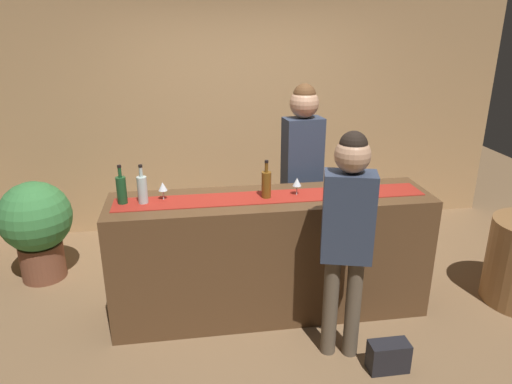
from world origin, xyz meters
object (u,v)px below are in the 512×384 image
at_px(wine_glass_mid_counter, 333,179).
at_px(bartender, 302,160).
at_px(wine_glass_far_end, 297,183).
at_px(handbag, 388,356).
at_px(wine_bottle_clear, 142,189).
at_px(wine_glass_near_customer, 163,187).
at_px(wine_bottle_green, 122,190).
at_px(wine_bottle_amber, 266,184).
at_px(customer_sipping, 348,225).
at_px(potted_plant_tall, 36,224).

distance_m(wine_glass_mid_counter, bartender, 0.53).
height_order(wine_glass_far_end, handbag, wine_glass_far_end).
bearing_deg(wine_bottle_clear, wine_glass_near_customer, 17.63).
bearing_deg(wine_bottle_green, handbag, -26.03).
bearing_deg(wine_bottle_amber, wine_glass_mid_counter, 7.37).
distance_m(wine_bottle_green, customer_sipping, 1.66).
bearing_deg(customer_sipping, bartender, 106.64).
bearing_deg(handbag, wine_glass_mid_counter, 100.97).
bearing_deg(bartender, wine_bottle_amber, 46.38).
bearing_deg(wine_glass_near_customer, customer_sipping, -29.05).
bearing_deg(potted_plant_tall, wine_glass_near_customer, -33.14).
height_order(wine_bottle_clear, wine_glass_near_customer, wine_bottle_clear).
bearing_deg(customer_sipping, wine_bottle_amber, 141.95).
xyz_separation_m(customer_sipping, handbag, (0.28, -0.23, -0.92)).
relative_size(wine_glass_near_customer, wine_glass_mid_counter, 1.00).
bearing_deg(handbag, wine_bottle_clear, 152.38).
bearing_deg(wine_glass_near_customer, potted_plant_tall, 146.86).
xyz_separation_m(wine_bottle_clear, wine_bottle_green, (-0.15, 0.02, 0.00)).
bearing_deg(handbag, customer_sipping, 140.59).
relative_size(wine_bottle_clear, customer_sipping, 0.18).
xyz_separation_m(wine_bottle_amber, handbag, (0.73, -0.84, -1.02)).
bearing_deg(wine_glass_near_customer, wine_bottle_amber, -5.28).
xyz_separation_m(wine_bottle_clear, wine_glass_mid_counter, (1.48, 0.05, -0.01)).
bearing_deg(wine_bottle_clear, wine_bottle_amber, -1.58).
height_order(wine_glass_mid_counter, handbag, wine_glass_mid_counter).
distance_m(wine_bottle_amber, potted_plant_tall, 2.24).
relative_size(wine_bottle_clear, wine_bottle_amber, 1.00).
relative_size(customer_sipping, handbag, 5.96).
bearing_deg(potted_plant_tall, wine_bottle_amber, -23.35).
xyz_separation_m(bartender, handbag, (0.30, -1.43, -1.02)).
bearing_deg(wine_bottle_green, wine_glass_near_customer, 5.74).
height_order(wine_glass_far_end, customer_sipping, customer_sipping).
distance_m(wine_bottle_amber, wine_glass_near_customer, 0.79).
xyz_separation_m(wine_glass_mid_counter, wine_glass_far_end, (-0.30, -0.05, 0.00)).
relative_size(wine_bottle_green, bartender, 0.17).
distance_m(customer_sipping, handbag, 0.99).
distance_m(wine_bottle_amber, bartender, 0.73).
xyz_separation_m(wine_glass_near_customer, wine_glass_far_end, (1.03, -0.05, 0.00)).
relative_size(wine_bottle_clear, potted_plant_tall, 0.32).
relative_size(wine_bottle_amber, bartender, 0.17).
distance_m(wine_bottle_green, handbag, 2.26).
bearing_deg(wine_bottle_clear, handbag, -27.62).
distance_m(wine_glass_far_end, handbag, 1.41).
bearing_deg(wine_glass_near_customer, wine_bottle_green, -174.26).
distance_m(wine_bottle_green, bartender, 1.61).
bearing_deg(wine_bottle_amber, bartender, 53.98).
bearing_deg(wine_bottle_amber, wine_glass_far_end, 4.89).
xyz_separation_m(wine_bottle_green, bartender, (1.51, 0.55, 0.00)).
bearing_deg(wine_glass_mid_counter, customer_sipping, -98.73).
xyz_separation_m(wine_bottle_clear, wine_glass_near_customer, (0.15, 0.05, -0.01)).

